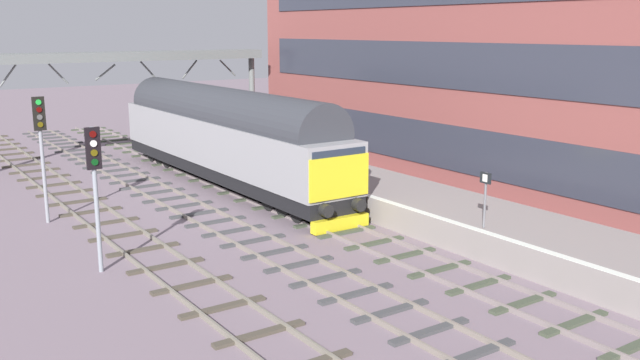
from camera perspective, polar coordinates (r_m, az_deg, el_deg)
ground_plane at (r=28.04m, az=-1.73°, el=-2.84°), size 140.00×140.00×0.00m
track_main at (r=28.02m, az=-1.73°, el=-2.73°), size 2.50×60.00×0.15m
track_adjacent_west at (r=26.42m, az=-7.92°, el=-3.78°), size 2.50×60.00×0.15m
track_adjacent_far_west at (r=25.13m, az=-15.19°, el=-4.96°), size 2.50×60.00×0.15m
station_platform at (r=29.94m, az=4.07°, el=-0.89°), size 4.00×44.00×1.01m
station_building at (r=32.32m, az=17.96°, el=8.60°), size 5.94×38.18×11.12m
diesel_locomotive at (r=33.18m, az=-7.94°, el=3.82°), size 2.74×19.17×4.68m
signal_post_near at (r=21.80m, az=-18.09°, el=0.09°), size 0.44×0.22×4.52m
signal_post_mid at (r=28.18m, az=-22.04°, el=2.94°), size 0.44×0.22×4.89m
platform_number_sign at (r=22.87m, az=13.49°, el=-0.90°), size 0.10×0.44×1.85m
overhead_footbridge at (r=40.64m, az=-15.67°, el=9.47°), size 16.23×2.00×6.11m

